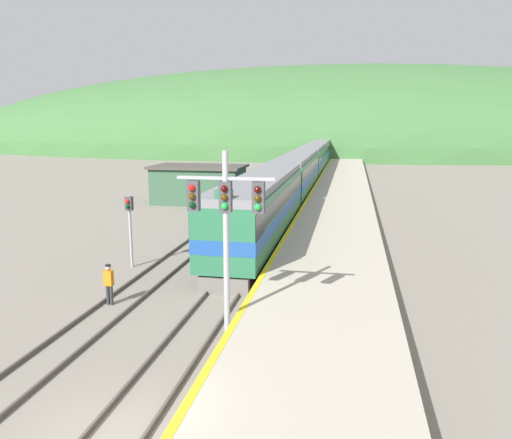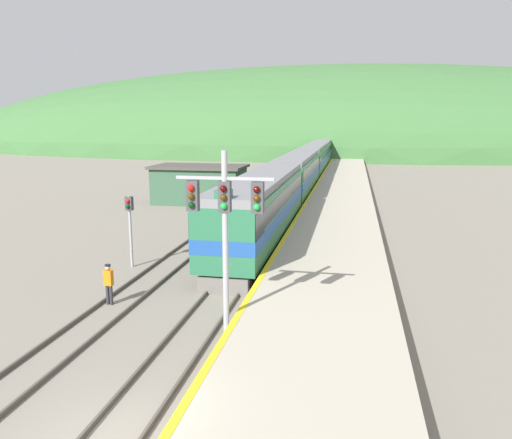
{
  "view_description": "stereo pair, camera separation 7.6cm",
  "coord_description": "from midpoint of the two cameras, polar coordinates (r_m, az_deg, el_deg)",
  "views": [
    {
      "loc": [
        5.35,
        -9.76,
        7.5
      ],
      "look_at": [
        0.58,
        15.14,
        2.51
      ],
      "focal_mm": 35.0,
      "sensor_mm": 36.0,
      "label": 1
    },
    {
      "loc": [
        5.42,
        -9.75,
        7.5
      ],
      "look_at": [
        0.58,
        15.14,
        2.51
      ],
      "focal_mm": 35.0,
      "sensor_mm": 36.0,
      "label": 2
    }
  ],
  "objects": [
    {
      "name": "carriage_second",
      "position": [
        50.43,
        4.66,
        5.21
      ],
      "size": [
        2.96,
        19.63,
        4.26
      ],
      "color": "black",
      "rests_on": "ground"
    },
    {
      "name": "track_worker",
      "position": [
        21.63,
        -16.56,
        -6.85
      ],
      "size": [
        0.38,
        0.26,
        1.73
      ],
      "color": "#2D2D33",
      "rests_on": "ground"
    },
    {
      "name": "signal_post_siding",
      "position": [
        26.46,
        -14.34,
        0.37
      ],
      "size": [
        0.36,
        0.42,
        3.78
      ],
      "color": "#9E9EA3",
      "rests_on": "ground"
    },
    {
      "name": "carriage_third",
      "position": [
        70.78,
        6.48,
        6.87
      ],
      "size": [
        2.96,
        19.63,
        4.26
      ],
      "color": "black",
      "rests_on": "ground"
    },
    {
      "name": "express_train_lead_car",
      "position": [
        30.35,
        0.45,
        1.34
      ],
      "size": [
        2.97,
        19.06,
        4.62
      ],
      "color": "black",
      "rests_on": "ground"
    },
    {
      "name": "track_siding",
      "position": [
        80.64,
        4.15,
        5.83
      ],
      "size": [
        1.51,
        180.0,
        0.16
      ],
      "color": "#4C443D",
      "rests_on": "ground"
    },
    {
      "name": "station_shed",
      "position": [
        46.85,
        -6.59,
        4.05
      ],
      "size": [
        8.53,
        5.14,
        3.51
      ],
      "color": "#385B42",
      "rests_on": "ground"
    },
    {
      "name": "track_main",
      "position": [
        80.28,
        6.97,
        5.76
      ],
      "size": [
        1.52,
        180.0,
        0.16
      ],
      "color": "#4C443D",
      "rests_on": "ground"
    },
    {
      "name": "platform",
      "position": [
        60.17,
        9.84,
        4.26
      ],
      "size": [
        5.62,
        140.0,
        0.94
      ],
      "color": "#B2A893",
      "rests_on": "ground"
    },
    {
      "name": "signal_mast_main",
      "position": [
        16.51,
        -3.62,
        0.51
      ],
      "size": [
        3.3,
        0.42,
        6.58
      ],
      "color": "#9E9EA3",
      "rests_on": "ground"
    },
    {
      "name": "carriage_fifth",
      "position": [
        111.64,
        8.14,
        8.37
      ],
      "size": [
        2.96,
        19.63,
        4.26
      ],
      "color": "black",
      "rests_on": "ground"
    },
    {
      "name": "distant_hills",
      "position": [
        142.79,
        8.74,
        8.0
      ],
      "size": [
        229.24,
        103.16,
        44.42
      ],
      "color": "#3D6B38",
      "rests_on": "ground"
    },
    {
      "name": "carriage_fourth",
      "position": [
        91.19,
        7.49,
        7.79
      ],
      "size": [
        2.96,
        19.63,
        4.26
      ],
      "color": "black",
      "rests_on": "ground"
    }
  ]
}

